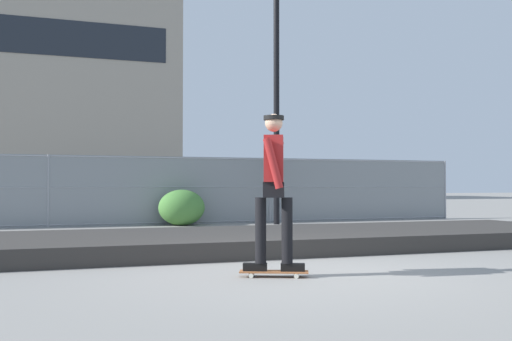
{
  "coord_description": "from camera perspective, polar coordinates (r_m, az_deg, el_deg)",
  "views": [
    {
      "loc": [
        -2.73,
        -6.44,
        1.07
      ],
      "look_at": [
        0.42,
        2.78,
        1.32
      ],
      "focal_mm": 40.55,
      "sensor_mm": 36.0,
      "label": 1
    }
  ],
  "objects": [
    {
      "name": "shrub_left",
      "position": [
        15.47,
        -7.34,
        -3.64
      ],
      "size": [
        1.23,
        1.01,
        0.95
      ],
      "color": "#477F38",
      "rests_on": "ground_plane"
    },
    {
      "name": "gravel_berm",
      "position": [
        9.74,
        -2.48,
        -6.95
      ],
      "size": [
        13.27,
        3.11,
        0.28
      ],
      "primitive_type": "cube",
      "color": "#33302D",
      "rests_on": "ground_plane"
    },
    {
      "name": "chain_fence",
      "position": [
        15.81,
        -8.89,
        -1.94
      ],
      "size": [
        18.04,
        0.06,
        1.85
      ],
      "color": "gray",
      "rests_on": "ground_plane"
    },
    {
      "name": "skater",
      "position": [
        6.75,
        1.77,
        -1.01
      ],
      "size": [
        0.7,
        0.62,
        1.84
      ],
      "color": "black",
      "rests_on": "skateboard"
    },
    {
      "name": "skateboard",
      "position": [
        6.83,
        1.78,
        -9.99
      ],
      "size": [
        0.82,
        0.49,
        0.07
      ],
      "color": "#9E5B33",
      "rests_on": "ground_plane"
    },
    {
      "name": "street_lamp",
      "position": [
        16.22,
        2.03,
        10.96
      ],
      "size": [
        0.44,
        0.44,
        7.41
      ],
      "color": "black",
      "rests_on": "ground_plane"
    },
    {
      "name": "ground_plane",
      "position": [
        7.08,
        4.15,
        -10.15
      ],
      "size": [
        120.0,
        120.0,
        0.0
      ],
      "primitive_type": "plane",
      "color": "gray"
    }
  ]
}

